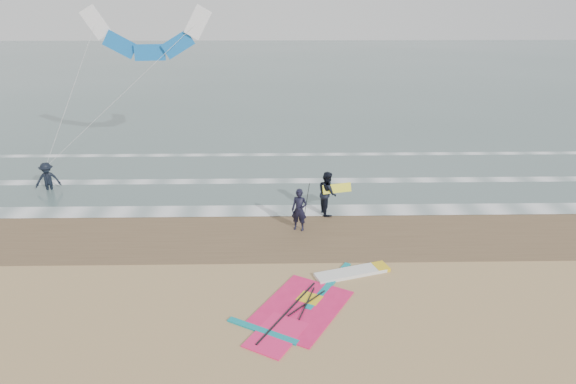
{
  "coord_description": "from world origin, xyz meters",
  "views": [
    {
      "loc": [
        -1.3,
        -12.82,
        9.31
      ],
      "look_at": [
        -0.96,
        5.0,
        2.2
      ],
      "focal_mm": 32.0,
      "sensor_mm": 36.0,
      "label": 1
    }
  ],
  "objects_px": {
    "person_standing": "(299,210)",
    "person_walking": "(327,193)",
    "person_wading": "(47,173)",
    "windsurf_rig": "(317,298)",
    "surf_kite": "(148,38)"
  },
  "relations": [
    {
      "from": "windsurf_rig",
      "to": "surf_kite",
      "type": "distance_m",
      "value": 17.08
    },
    {
      "from": "windsurf_rig",
      "to": "person_wading",
      "type": "height_order",
      "value": "person_wading"
    },
    {
      "from": "person_walking",
      "to": "surf_kite",
      "type": "height_order",
      "value": "surf_kite"
    },
    {
      "from": "person_standing",
      "to": "surf_kite",
      "type": "bearing_deg",
      "value": 149.2
    },
    {
      "from": "person_wading",
      "to": "surf_kite",
      "type": "relative_size",
      "value": 0.22
    },
    {
      "from": "windsurf_rig",
      "to": "surf_kite",
      "type": "relative_size",
      "value": 0.69
    },
    {
      "from": "windsurf_rig",
      "to": "person_walking",
      "type": "distance_m",
      "value": 6.85
    },
    {
      "from": "person_walking",
      "to": "person_wading",
      "type": "bearing_deg",
      "value": 65.16
    },
    {
      "from": "windsurf_rig",
      "to": "person_wading",
      "type": "bearing_deg",
      "value": 142.1
    },
    {
      "from": "windsurf_rig",
      "to": "person_wading",
      "type": "relative_size",
      "value": 3.07
    },
    {
      "from": "person_walking",
      "to": "person_wading",
      "type": "height_order",
      "value": "person_walking"
    },
    {
      "from": "person_walking",
      "to": "person_wading",
      "type": "relative_size",
      "value": 1.09
    },
    {
      "from": "person_walking",
      "to": "person_standing",
      "type": "bearing_deg",
      "value": 129.19
    },
    {
      "from": "person_standing",
      "to": "person_walking",
      "type": "relative_size",
      "value": 0.91
    },
    {
      "from": "person_walking",
      "to": "windsurf_rig",
      "type": "bearing_deg",
      "value": 160.04
    }
  ]
}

